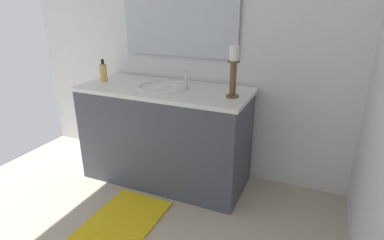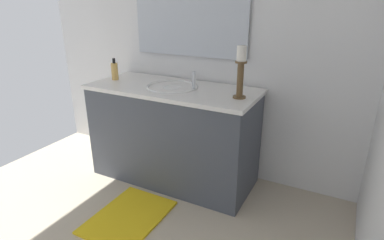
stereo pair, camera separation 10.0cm
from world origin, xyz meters
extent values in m
cube|color=white|center=(-1.53, 0.00, 1.23)|extent=(0.04, 2.91, 2.45)
cube|color=#474C56|center=(-1.21, 0.03, 0.38)|extent=(0.55, 1.31, 0.76)
cube|color=white|center=(-1.21, 0.03, 0.78)|extent=(0.58, 1.34, 0.03)
sphere|color=black|center=(-1.31, -0.64, 0.42)|extent=(0.02, 0.02, 0.02)
sphere|color=black|center=(-1.11, -0.64, 0.42)|extent=(0.02, 0.02, 0.02)
ellipsoid|color=white|center=(-1.21, 0.03, 0.74)|extent=(0.38, 0.30, 0.11)
torus|color=white|center=(-1.21, 0.03, 0.80)|extent=(0.40, 0.40, 0.02)
cylinder|color=silver|center=(-1.21, 0.22, 0.86)|extent=(0.02, 0.02, 0.14)
cube|color=silver|center=(-1.49, 0.03, 1.40)|extent=(0.02, 0.99, 0.81)
cylinder|color=brown|center=(-1.18, 0.58, 0.80)|extent=(0.09, 0.09, 0.01)
cylinder|color=brown|center=(-1.18, 0.58, 0.91)|extent=(0.04, 0.04, 0.24)
cylinder|color=brown|center=(-1.18, 0.58, 1.04)|extent=(0.08, 0.08, 0.01)
cylinder|color=white|center=(-1.18, 0.58, 1.10)|extent=(0.06, 0.06, 0.10)
cylinder|color=#E5B259|center=(-1.20, -0.53, 0.86)|extent=(0.06, 0.06, 0.14)
cylinder|color=black|center=(-1.20, -0.53, 0.95)|extent=(0.02, 0.02, 0.04)
cube|color=yellow|center=(-0.58, 0.03, 0.01)|extent=(0.60, 0.44, 0.02)
camera|label=1|loc=(0.85, 1.16, 1.42)|focal=29.28mm
camera|label=2|loc=(0.80, 1.25, 1.42)|focal=29.28mm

